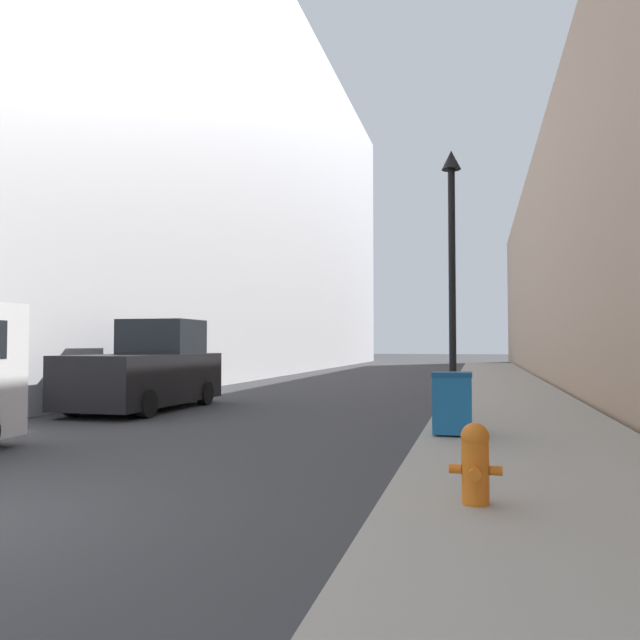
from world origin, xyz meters
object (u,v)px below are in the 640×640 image
fire_hydrant (475,461)px  pickup_truck (148,371)px  trash_bin (452,403)px  lamppost (452,260)px

fire_hydrant → pickup_truck: size_ratio=0.15×
trash_bin → pickup_truck: (-7.76, 3.65, 0.28)m
lamppost → fire_hydrant: bearing=-86.2°
trash_bin → pickup_truck: 8.58m
fire_hydrant → trash_bin: bearing=94.9°
fire_hydrant → lamppost: size_ratio=0.14×
fire_hydrant → lamppost: (-0.47, 7.13, 2.89)m
fire_hydrant → lamppost: lamppost is taller
lamppost → pickup_truck: bearing=172.2°
pickup_truck → fire_hydrant: bearing=-45.1°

